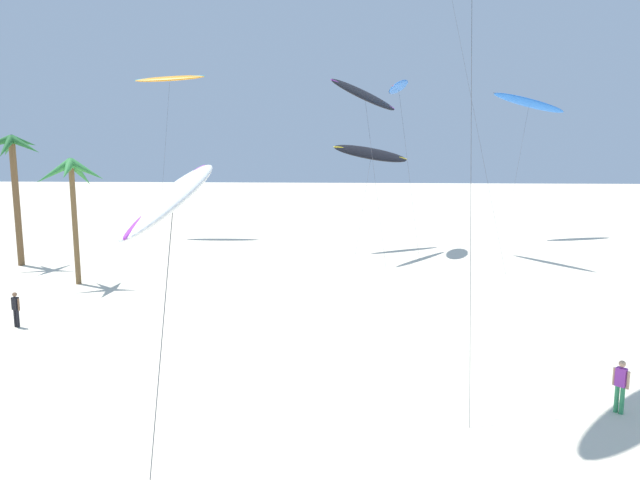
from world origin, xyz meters
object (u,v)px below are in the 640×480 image
Objects in this scene: flying_kite_3 at (399,87)px; flying_kite_9 at (365,96)px; person_foreground_walker at (16,308)px; palm_tree_0 at (13,164)px; flying_kite_6 at (529,103)px; flying_kite_7 at (170,79)px; person_near_right at (621,384)px; palm_tree_1 at (72,180)px; flying_kite_0 at (371,154)px; flying_kite_5 at (173,196)px.

flying_kite_9 is at bearing -135.62° from flying_kite_3.
flying_kite_9 reaches higher than person_foreground_walker.
flying_kite_6 is (39.93, 17.62, 5.34)m from palm_tree_0.
flying_kite_7 reaches higher than palm_tree_0.
flying_kite_9 reaches higher than person_near_right.
person_foreground_walker is at bearing 163.16° from person_near_right.
flying_kite_6 is at bearing 34.85° from palm_tree_1.
flying_kite_3 is at bearing 35.89° from palm_tree_1.
palm_tree_0 is 0.85× the size of flying_kite_0.
flying_kite_9 is (17.52, 11.98, 5.94)m from palm_tree_1.
flying_kite_9 is (24.43, 6.60, 5.09)m from palm_tree_0.
flying_kite_3 reaches higher than flying_kite_6.
person_near_right is (32.17, -21.27, -6.26)m from palm_tree_0.
flying_kite_5 is at bearing -96.54° from flying_kite_0.
flying_kite_5 is at bearing -112.62° from flying_kite_6.
palm_tree_1 is 0.50× the size of flying_kite_7.
flying_kite_5 is (-6.48, -37.85, -5.91)m from flying_kite_3.
person_foreground_walker is (1.38, -8.66, -5.43)m from palm_tree_1.
flying_kite_7 reaches higher than person_near_right.
person_foreground_walker is at bearing 130.52° from flying_kite_5.
flying_kite_9 is at bearing 15.13° from palm_tree_0.
flying_kite_0 is (18.15, 14.87, 1.52)m from palm_tree_1.
flying_kite_3 is 3.94m from flying_kite_9.
flying_kite_3 is at bearing -16.70° from flying_kite_7.
flying_kite_7 is 47.10m from person_near_right.
palm_tree_1 is 25.94m from flying_kite_3.
palm_tree_0 is 0.67× the size of flying_kite_9.
palm_tree_0 is 39.08m from person_near_right.
flying_kite_7 reaches higher than flying_kite_6.
flying_kite_0 is 32.32m from person_near_right.
flying_kite_3 is 1.02× the size of flying_kite_9.
person_near_right is at bearing -54.88° from flying_kite_7.
flying_kite_0 is 5.32m from flying_kite_9.
flying_kite_6 is (12.76, 8.33, -0.65)m from flying_kite_3.
flying_kite_5 is 4.72× the size of person_near_right.
palm_tree_1 is at bearing -37.94° from palm_tree_0.
person_foreground_walker is (-12.41, 14.52, -6.36)m from flying_kite_5.
person_foreground_walker is (2.01, -29.60, -13.87)m from flying_kite_7.
palm_tree_1 is (6.90, -5.38, -0.86)m from palm_tree_0.
flying_kite_7 reaches higher than flying_kite_0.
flying_kite_3 is 8.22× the size of person_near_right.
flying_kite_7 reaches higher than palm_tree_1.
flying_kite_3 is at bearing 80.29° from flying_kite_5.
person_near_right is at bearing -74.47° from flying_kite_9.
flying_kite_3 is (2.12, -0.20, 5.33)m from flying_kite_0.
flying_kite_5 is 50.31m from flying_kite_6.
flying_kite_3 is 21.87m from flying_kite_7.
flying_kite_5 is 0.59× the size of flying_kite_9.
person_foreground_walker is (-16.14, -20.64, -11.37)m from flying_kite_9.
flying_kite_6 is 46.25m from person_foreground_walker.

